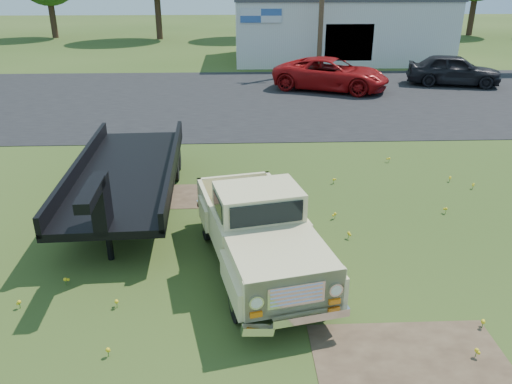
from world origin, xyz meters
TOP-DOWN VIEW (x-y plane):
  - ground at (0.00, 0.00)m, footprint 140.00×140.00m
  - asphalt_lot at (0.00, 15.00)m, footprint 90.00×14.00m
  - dirt_patch_a at (1.50, -3.00)m, footprint 3.00×2.00m
  - dirt_patch_b at (-2.00, 3.50)m, footprint 2.20×1.60m
  - commercial_building at (6.00, 26.99)m, footprint 14.20×8.20m
  - vintage_pickup_truck at (-0.73, -0.15)m, footprint 2.90×5.17m
  - flatbed_trailer at (-3.91, 3.09)m, footprint 2.73×7.39m
  - red_pickup at (3.77, 16.69)m, footprint 6.36×4.75m
  - dark_sedan at (10.52, 17.64)m, footprint 5.09×3.06m

SIDE VIEW (x-z plane):
  - ground at x=0.00m, z-range 0.00..0.00m
  - asphalt_lot at x=0.00m, z-range -0.01..0.01m
  - dirt_patch_a at x=1.50m, z-range -0.01..0.01m
  - dirt_patch_b at x=-2.00m, z-range -0.01..0.01m
  - red_pickup at x=3.77m, z-range 0.00..1.61m
  - dark_sedan at x=10.52m, z-range 0.00..1.62m
  - vintage_pickup_truck at x=-0.73m, z-range 0.00..1.77m
  - flatbed_trailer at x=-3.91m, z-range 0.00..1.99m
  - commercial_building at x=6.00m, z-range 0.03..4.18m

